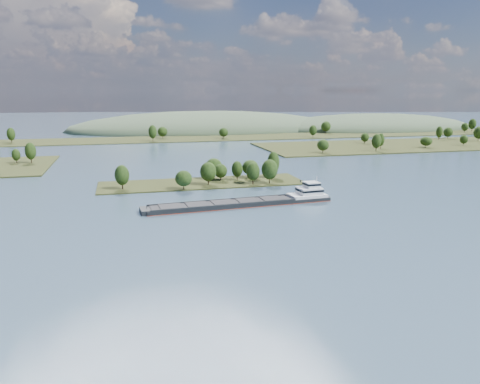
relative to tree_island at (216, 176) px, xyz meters
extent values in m
plane|color=#3B4E66|center=(-6.67, -59.01, -3.86)|extent=(1800.00, 1800.00, 0.00)
cube|color=#2B3115|center=(-6.67, 0.99, -3.86)|extent=(100.00, 30.00, 1.20)
cylinder|color=black|center=(16.50, -8.88, -1.51)|extent=(0.50, 0.50, 3.51)
ellipsoid|color=black|center=(16.50, -8.88, 2.95)|extent=(6.64, 6.64, 9.02)
cylinder|color=black|center=(1.01, 10.32, -1.54)|extent=(0.50, 0.50, 3.45)
ellipsoid|color=black|center=(1.01, 10.32, 2.85)|extent=(8.79, 8.79, 8.87)
cylinder|color=black|center=(-4.72, -4.92, -1.47)|extent=(0.50, 0.50, 3.58)
ellipsoid|color=black|center=(-4.72, -4.92, 3.09)|extent=(7.93, 7.93, 9.22)
cylinder|color=black|center=(3.33, 4.53, -1.89)|extent=(0.50, 0.50, 2.75)
ellipsoid|color=black|center=(3.33, 4.53, 1.60)|extent=(6.86, 6.86, 7.06)
cylinder|color=black|center=(-17.62, -12.76, -1.83)|extent=(0.50, 0.50, 2.87)
ellipsoid|color=black|center=(-17.62, -12.76, 1.81)|extent=(7.78, 7.78, 7.37)
cylinder|color=black|center=(-44.94, -5.31, -1.42)|extent=(0.50, 0.50, 3.68)
ellipsoid|color=black|center=(-44.94, -5.31, 3.26)|extent=(6.63, 6.63, 9.47)
cylinder|color=black|center=(11.69, 3.50, -1.68)|extent=(0.50, 0.50, 3.17)
ellipsoid|color=black|center=(11.69, 3.50, 2.36)|extent=(5.66, 5.66, 8.16)
cylinder|color=black|center=(31.46, 5.11, -1.02)|extent=(0.50, 0.50, 4.48)
ellipsoid|color=black|center=(31.46, 5.11, 4.67)|extent=(6.35, 6.35, 11.52)
cylinder|color=black|center=(24.87, -9.09, -1.33)|extent=(0.50, 0.50, 3.88)
ellipsoid|color=black|center=(24.87, -9.09, 3.60)|extent=(8.00, 8.00, 9.97)
cylinder|color=black|center=(19.87, 8.13, -1.74)|extent=(0.50, 0.50, 3.05)
ellipsoid|color=black|center=(19.87, 8.13, 2.13)|extent=(8.56, 8.56, 7.83)
cylinder|color=black|center=(-99.44, 88.88, -0.95)|extent=(0.50, 0.50, 4.23)
ellipsoid|color=black|center=(-99.44, 88.88, 4.42)|extent=(6.75, 6.75, 10.87)
cylinder|color=black|center=(-108.32, 90.89, -1.60)|extent=(0.50, 0.50, 2.93)
ellipsoid|color=black|center=(-108.32, 90.89, 2.13)|extent=(5.12, 5.12, 7.53)
cube|color=#2B3115|center=(223.33, 120.99, -3.86)|extent=(320.00, 90.00, 1.60)
cylinder|color=black|center=(264.49, 129.15, -0.88)|extent=(0.50, 0.50, 4.36)
ellipsoid|color=black|center=(264.49, 129.15, 4.67)|extent=(9.03, 9.03, 11.22)
cylinder|color=black|center=(97.09, 89.58, -1.46)|extent=(0.50, 0.50, 3.22)
ellipsoid|color=black|center=(97.09, 89.58, 2.63)|extent=(8.54, 8.54, 8.27)
cylinder|color=black|center=(252.97, 155.15, -1.34)|extent=(0.50, 0.50, 3.45)
ellipsoid|color=black|center=(252.97, 155.15, 3.05)|extent=(8.47, 8.47, 8.88)
cylinder|color=black|center=(228.86, 104.43, -1.65)|extent=(0.50, 0.50, 2.82)
ellipsoid|color=black|center=(228.86, 104.43, 1.93)|extent=(6.50, 6.50, 7.25)
cylinder|color=black|center=(189.58, 99.08, -1.64)|extent=(0.50, 0.50, 2.86)
ellipsoid|color=black|center=(189.58, 99.08, 1.99)|extent=(9.26, 9.26, 7.34)
cylinder|color=black|center=(139.80, 89.00, -0.94)|extent=(0.50, 0.50, 4.24)
ellipsoid|color=black|center=(139.80, 89.00, 4.45)|extent=(7.27, 7.27, 10.91)
cylinder|color=black|center=(151.08, 101.88, -1.12)|extent=(0.50, 0.50, 3.88)
ellipsoid|color=black|center=(151.08, 101.88, 3.81)|extent=(5.58, 5.58, 9.97)
cylinder|color=black|center=(156.79, 136.81, -1.58)|extent=(0.50, 0.50, 2.97)
ellipsoid|color=black|center=(156.79, 136.81, 2.21)|extent=(6.86, 6.86, 7.65)
cylinder|color=black|center=(238.16, 148.01, -1.03)|extent=(0.50, 0.50, 4.07)
ellipsoid|color=black|center=(238.16, 148.01, 4.15)|extent=(5.96, 5.96, 10.48)
cube|color=#2B3115|center=(-6.67, 220.99, -3.86)|extent=(900.00, 60.00, 1.20)
cylinder|color=black|center=(335.89, 221.74, -0.97)|extent=(0.50, 0.50, 4.59)
ellipsoid|color=black|center=(335.89, 221.74, 4.87)|extent=(8.20, 8.20, 11.81)
cylinder|color=black|center=(136.47, 201.16, -1.34)|extent=(0.50, 0.50, 3.85)
ellipsoid|color=black|center=(136.47, 201.16, 3.55)|extent=(7.32, 7.32, 9.89)
cylinder|color=black|center=(-6.13, 226.20, -1.46)|extent=(0.50, 0.50, 3.61)
ellipsoid|color=black|center=(-6.13, 226.20, 3.13)|extent=(9.24, 9.24, 9.29)
cylinder|color=black|center=(317.33, 210.77, -1.55)|extent=(0.50, 0.50, 3.44)
ellipsoid|color=black|center=(317.33, 210.77, 2.82)|extent=(7.59, 7.59, 8.84)
cylinder|color=black|center=(166.51, 237.41, -1.19)|extent=(0.50, 0.50, 4.16)
ellipsoid|color=black|center=(166.51, 237.41, 4.10)|extent=(10.24, 10.24, 10.69)
cylinder|color=black|center=(-136.59, 217.98, -1.09)|extent=(0.50, 0.50, 4.34)
ellipsoid|color=black|center=(-136.59, 217.98, 4.43)|extent=(7.04, 7.04, 11.16)
cylinder|color=black|center=(50.02, 212.08, -1.63)|extent=(0.50, 0.50, 3.26)
ellipsoid|color=black|center=(50.02, 212.08, 2.52)|extent=(8.80, 8.80, 8.39)
cylinder|color=black|center=(-16.92, 202.78, -0.89)|extent=(0.50, 0.50, 4.75)
ellipsoid|color=black|center=(-16.92, 202.78, 5.15)|extent=(7.33, 7.33, 12.22)
ellipsoid|color=#3C4F36|center=(253.33, 290.99, -3.86)|extent=(260.00, 140.00, 36.00)
ellipsoid|color=#3C4F36|center=(53.33, 320.99, -3.86)|extent=(320.00, 160.00, 44.00)
cube|color=black|center=(0.77, -47.04, -3.39)|extent=(76.13, 15.43, 2.08)
cube|color=#9F2C11|center=(0.77, -47.04, -3.82)|extent=(76.34, 15.64, 0.24)
cube|color=black|center=(-7.14, -43.03, -2.07)|extent=(58.45, 5.03, 0.76)
cube|color=black|center=(-6.40, -52.26, -2.07)|extent=(58.45, 5.03, 0.76)
cube|color=black|center=(-6.77, -47.64, -2.21)|extent=(57.21, 12.99, 0.28)
cube|color=black|center=(-27.50, -49.30, -1.93)|extent=(9.10, 8.40, 0.33)
cube|color=black|center=(-17.14, -48.47, -1.93)|extent=(9.10, 8.40, 0.33)
cube|color=black|center=(-6.77, -47.64, -1.93)|extent=(9.10, 8.40, 0.33)
cube|color=black|center=(3.59, -46.82, -1.93)|extent=(9.10, 8.40, 0.33)
cube|color=black|center=(13.96, -45.99, -1.93)|extent=(9.10, 8.40, 0.33)
cube|color=black|center=(-37.39, -50.08, -3.01)|extent=(3.50, 8.71, 1.89)
cylinder|color=black|center=(-36.45, -50.01, -1.69)|extent=(0.24, 0.24, 2.08)
cube|color=white|center=(29.98, -44.71, -1.78)|extent=(15.80, 10.25, 1.13)
cube|color=white|center=(30.92, -44.64, 0.11)|extent=(10.02, 8.29, 2.84)
cube|color=black|center=(30.92, -44.64, 0.48)|extent=(10.23, 8.49, 0.85)
cube|color=white|center=(31.86, -44.56, 2.56)|extent=(6.10, 6.10, 2.08)
cube|color=black|center=(31.86, -44.56, 2.94)|extent=(6.31, 6.31, 0.76)
cube|color=white|center=(31.86, -44.56, 3.70)|extent=(6.51, 6.51, 0.19)
cylinder|color=white|center=(34.22, -44.38, 4.83)|extent=(0.20, 0.20, 2.46)
cylinder|color=black|center=(27.87, -42.04, 3.89)|extent=(0.51, 0.51, 1.13)
camera|label=1|loc=(-44.30, -222.97, 41.14)|focal=35.00mm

